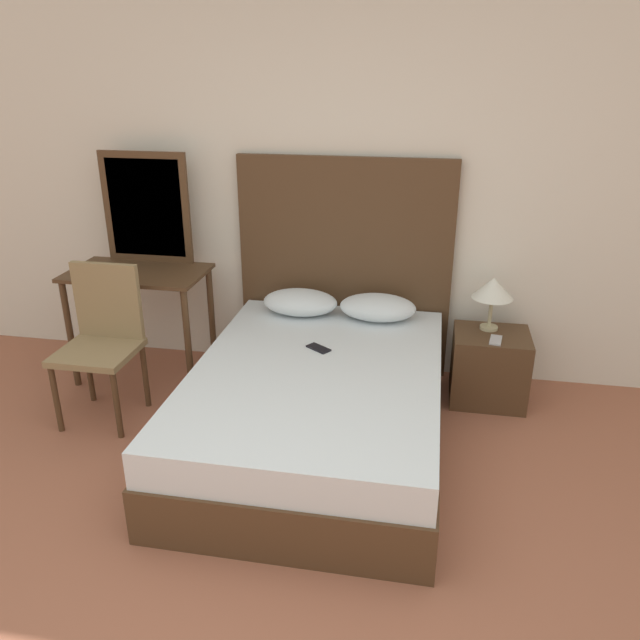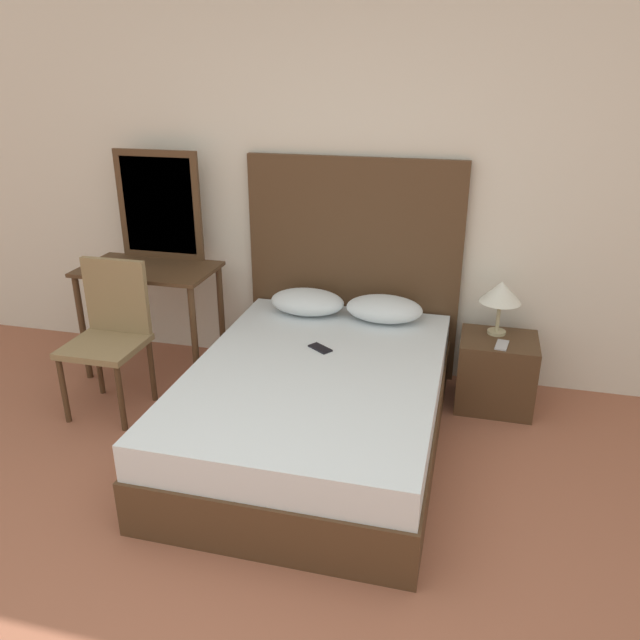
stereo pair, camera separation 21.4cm
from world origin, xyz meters
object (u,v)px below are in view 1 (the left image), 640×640
(chair, at_px, (103,333))
(nightstand, at_px, (489,367))
(table_lamp, at_px, (493,289))
(phone_on_bed, at_px, (318,348))
(phone_on_nightstand, at_px, (496,340))
(vanity_desk, at_px, (139,290))
(bed, at_px, (317,406))

(chair, bearing_deg, nightstand, 14.07)
(table_lamp, bearing_deg, chair, -163.93)
(phone_on_bed, height_order, chair, chair)
(phone_on_nightstand, xyz_separation_m, vanity_desk, (-2.38, 0.02, 0.17))
(vanity_desk, bearing_deg, table_lamp, 4.14)
(bed, relative_size, chair, 2.07)
(table_lamp, bearing_deg, phone_on_bed, -151.61)
(phone_on_nightstand, xyz_separation_m, chair, (-2.39, -0.49, 0.07))
(chair, bearing_deg, phone_on_nightstand, 11.65)
(phone_on_bed, distance_m, vanity_desk, 1.38)
(phone_on_nightstand, height_order, vanity_desk, vanity_desk)
(bed, distance_m, phone_on_bed, 0.36)
(phone_on_bed, xyz_separation_m, nightstand, (1.05, 0.47, -0.26))
(nightstand, bearing_deg, bed, -144.68)
(phone_on_bed, xyz_separation_m, vanity_desk, (-1.32, 0.39, 0.15))
(table_lamp, height_order, vanity_desk, table_lamp)
(bed, height_order, table_lamp, table_lamp)
(nightstand, bearing_deg, phone_on_nightstand, -84.08)
(phone_on_bed, bearing_deg, phone_on_nightstand, 19.20)
(bed, xyz_separation_m, chair, (-1.36, 0.12, 0.30))
(nightstand, distance_m, vanity_desk, 2.40)
(bed, xyz_separation_m, vanity_desk, (-1.36, 0.63, 0.40))
(phone_on_bed, bearing_deg, vanity_desk, 163.72)
(vanity_desk, bearing_deg, phone_on_nightstand, -0.39)
(phone_on_bed, bearing_deg, chair, -174.70)
(bed, distance_m, nightstand, 1.24)
(phone_on_nightstand, bearing_deg, table_lamp, 99.77)
(phone_on_bed, height_order, table_lamp, table_lamp)
(bed, height_order, chair, chair)
(phone_on_bed, height_order, phone_on_nightstand, phone_on_bed)
(bed, xyz_separation_m, nightstand, (1.01, 0.72, -0.01))
(phone_on_bed, distance_m, nightstand, 1.18)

